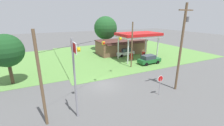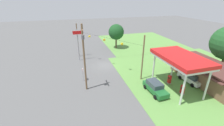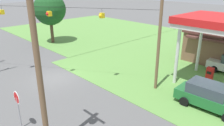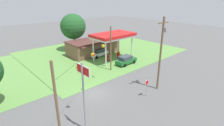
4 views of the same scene
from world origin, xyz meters
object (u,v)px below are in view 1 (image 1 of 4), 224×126
(fuel_pump_near, at_px, (131,57))
(car_at_pumps_front, at_px, (149,59))
(car_at_pumps_rear, at_px, (125,52))
(gas_station_store, at_px, (121,47))
(utility_pole_main, at_px, (182,44))
(stop_sign_overhead, at_px, (74,65))
(tree_west_verge, at_px, (6,51))
(stop_sign_roadside, at_px, (160,81))
(fuel_pump_far, at_px, (143,55))
(tree_behind_station, at_px, (106,28))
(gas_station_canopy, at_px, (138,35))

(fuel_pump_near, xyz_separation_m, car_at_pumps_front, (1.71, -3.88, 0.22))
(car_at_pumps_rear, bearing_deg, gas_station_store, -101.92)
(gas_station_store, distance_m, utility_pole_main, 21.53)
(gas_station_store, bearing_deg, car_at_pumps_front, -87.08)
(stop_sign_overhead, height_order, utility_pole_main, utility_pole_main)
(car_at_pumps_front, height_order, utility_pole_main, utility_pole_main)
(gas_station_store, distance_m, tree_west_verge, 25.06)
(stop_sign_roadside, bearing_deg, fuel_pump_far, -120.61)
(car_at_pumps_rear, height_order, stop_sign_overhead, stop_sign_overhead)
(fuel_pump_near, distance_m, stop_sign_roadside, 15.39)
(utility_pole_main, xyz_separation_m, tree_behind_station, (1.50, 26.53, 0.19))
(utility_pole_main, relative_size, tree_behind_station, 1.14)
(car_at_pumps_front, height_order, tree_west_verge, tree_west_verge)
(car_at_pumps_rear, bearing_deg, utility_pole_main, 77.57)
(gas_station_canopy, height_order, gas_station_store, gas_station_canopy)
(fuel_pump_far, xyz_separation_m, car_at_pumps_rear, (-2.53, 3.89, 0.24))
(car_at_pumps_front, relative_size, tree_behind_station, 0.52)
(fuel_pump_far, xyz_separation_m, utility_pole_main, (-5.48, -14.21, 5.21))
(stop_sign_overhead, xyz_separation_m, tree_behind_station, (14.47, 26.59, 0.97))
(car_at_pumps_front, distance_m, stop_sign_overhead, 20.27)
(stop_sign_overhead, bearing_deg, fuel_pump_far, 37.72)
(fuel_pump_near, bearing_deg, utility_pole_main, -98.82)
(stop_sign_overhead, height_order, tree_behind_station, tree_behind_station)
(car_at_pumps_rear, distance_m, stop_sign_overhead, 24.51)
(gas_station_canopy, xyz_separation_m, gas_station_store, (-0.47, 6.64, -3.56))
(fuel_pump_far, xyz_separation_m, car_at_pumps_front, (-1.57, -3.88, 0.22))
(car_at_pumps_rear, relative_size, stop_sign_overhead, 0.63)
(stop_sign_overhead, xyz_separation_m, utility_pole_main, (12.97, 0.06, 0.78))
(tree_west_verge, bearing_deg, gas_station_canopy, 7.07)
(fuel_pump_near, bearing_deg, stop_sign_roadside, -110.02)
(fuel_pump_near, xyz_separation_m, fuel_pump_far, (3.28, 0.00, 0.00))
(gas_station_store, relative_size, stop_sign_roadside, 4.98)
(fuel_pump_far, bearing_deg, car_at_pumps_rear, 123.04)
(tree_behind_station, bearing_deg, fuel_pump_far, -72.09)
(car_at_pumps_rear, relative_size, tree_west_verge, 0.67)
(gas_station_store, bearing_deg, gas_station_canopy, -85.98)
(fuel_pump_near, height_order, tree_behind_station, tree_behind_station)
(car_at_pumps_front, bearing_deg, fuel_pump_near, 111.08)
(car_at_pumps_rear, xyz_separation_m, utility_pole_main, (-2.95, -18.09, 4.97))
(gas_station_canopy, height_order, car_at_pumps_rear, gas_station_canopy)
(fuel_pump_far, bearing_deg, gas_station_store, 107.58)
(fuel_pump_far, distance_m, stop_sign_roadside, 16.79)
(gas_station_store, xyz_separation_m, fuel_pump_near, (-1.17, -6.64, -1.03))
(car_at_pumps_front, xyz_separation_m, tree_west_verge, (-23.51, 0.98, 3.85))
(gas_station_canopy, relative_size, fuel_pump_far, 5.90)
(fuel_pump_far, bearing_deg, gas_station_canopy, 179.94)
(gas_station_canopy, xyz_separation_m, stop_sign_overhead, (-16.82, -14.27, -0.16))
(fuel_pump_near, height_order, tree_west_verge, tree_west_verge)
(utility_pole_main, bearing_deg, car_at_pumps_rear, 80.74)
(tree_behind_station, bearing_deg, gas_station_canopy, -79.23)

